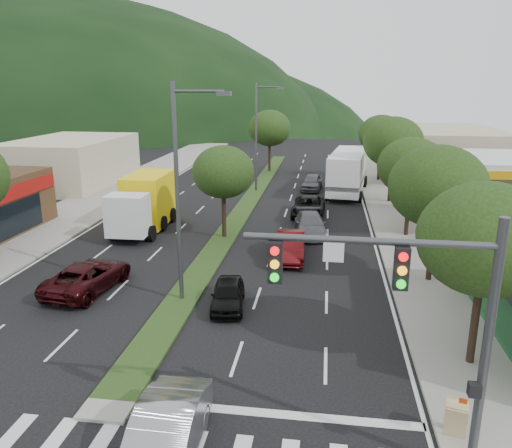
% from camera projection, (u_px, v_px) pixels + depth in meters
% --- Properties ---
extents(ground, '(160.00, 160.00, 0.00)m').
position_uv_depth(ground, '(112.00, 403.00, 16.04)').
color(ground, black).
rests_on(ground, ground).
extents(sidewalk_right, '(5.00, 90.00, 0.15)m').
position_uv_depth(sidewalk_right, '(403.00, 217.00, 38.15)').
color(sidewalk_right, gray).
rests_on(sidewalk_right, ground).
extents(sidewalk_left, '(6.00, 90.00, 0.15)m').
position_uv_depth(sidewalk_left, '(89.00, 206.00, 41.60)').
color(sidewalk_left, gray).
rests_on(sidewalk_left, ground).
extents(median, '(1.60, 56.00, 0.12)m').
position_uv_depth(median, '(248.00, 203.00, 42.70)').
color(median, '#223714').
rests_on(median, ground).
extents(crosswalk, '(19.00, 2.20, 0.01)m').
position_uv_depth(crosswalk, '(83.00, 446.00, 14.14)').
color(crosswalk, silver).
rests_on(crosswalk, ground).
extents(traffic_signal, '(6.12, 0.40, 7.00)m').
position_uv_depth(traffic_signal, '(424.00, 309.00, 12.09)').
color(traffic_signal, '#47494C').
rests_on(traffic_signal, ground).
extents(bldg_left_far, '(9.00, 14.00, 4.60)m').
position_uv_depth(bldg_left_far, '(72.00, 162.00, 50.38)').
color(bldg_left_far, '#B9AF93').
rests_on(bldg_left_far, ground).
extents(bldg_right_far, '(10.00, 16.00, 5.20)m').
position_uv_depth(bldg_right_far, '(446.00, 153.00, 54.61)').
color(bldg_right_far, '#B9AF93').
rests_on(bldg_right_far, ground).
extents(tree_r_a, '(4.60, 4.60, 6.63)m').
position_uv_depth(tree_r_a, '(486.00, 239.00, 16.92)').
color(tree_r_a, black).
rests_on(tree_r_a, sidewalk_right).
extents(tree_r_b, '(4.80, 4.80, 6.94)m').
position_uv_depth(tree_r_b, '(438.00, 186.00, 24.48)').
color(tree_r_b, black).
rests_on(tree_r_b, sidewalk_right).
extents(tree_r_c, '(4.40, 4.40, 6.48)m').
position_uv_depth(tree_r_c, '(412.00, 166.00, 32.18)').
color(tree_r_c, black).
rests_on(tree_r_c, sidewalk_right).
extents(tree_r_d, '(5.00, 5.00, 7.17)m').
position_uv_depth(tree_r_d, '(393.00, 142.00, 41.59)').
color(tree_r_d, black).
rests_on(tree_r_d, sidewalk_right).
extents(tree_r_e, '(4.60, 4.60, 6.71)m').
position_uv_depth(tree_r_e, '(381.00, 134.00, 51.19)').
color(tree_r_e, black).
rests_on(tree_r_e, sidewalk_right).
extents(tree_med_near, '(4.00, 4.00, 6.02)m').
position_uv_depth(tree_med_near, '(223.00, 172.00, 31.99)').
color(tree_med_near, black).
rests_on(tree_med_near, median).
extents(tree_med_far, '(4.80, 4.80, 6.94)m').
position_uv_depth(tree_med_far, '(270.00, 128.00, 56.60)').
color(tree_med_far, black).
rests_on(tree_med_far, median).
extents(streetlight_near, '(2.60, 0.25, 10.00)m').
position_uv_depth(streetlight_near, '(181.00, 185.00, 22.12)').
color(streetlight_near, '#47494C').
rests_on(streetlight_near, ground).
extents(streetlight_mid, '(2.60, 0.25, 10.00)m').
position_uv_depth(streetlight_mid, '(258.00, 132.00, 45.94)').
color(streetlight_mid, '#47494C').
rests_on(streetlight_mid, ground).
extents(sedan_silver, '(1.81, 4.86, 1.59)m').
position_uv_depth(sedan_silver, '(164.00, 437.00, 13.33)').
color(sedan_silver, gray).
rests_on(sedan_silver, ground).
extents(suv_maroon, '(3.12, 5.57, 1.47)m').
position_uv_depth(suv_maroon, '(88.00, 276.00, 24.64)').
color(suv_maroon, black).
rests_on(suv_maroon, ground).
extents(car_queue_a, '(1.90, 3.77, 1.23)m').
position_uv_depth(car_queue_a, '(228.00, 294.00, 22.79)').
color(car_queue_a, black).
rests_on(car_queue_a, ground).
extents(car_queue_b, '(2.53, 5.06, 1.41)m').
position_uv_depth(car_queue_b, '(310.00, 224.00, 33.77)').
color(car_queue_b, '#525157').
rests_on(car_queue_b, ground).
extents(car_queue_c, '(1.84, 4.73, 1.54)m').
position_uv_depth(car_queue_c, '(290.00, 246.00, 29.12)').
color(car_queue_c, '#560E10').
rests_on(car_queue_c, ground).
extents(car_queue_d, '(2.59, 5.32, 1.46)m').
position_uv_depth(car_queue_d, '(309.00, 207.00, 38.57)').
color(car_queue_d, black).
rests_on(car_queue_d, ground).
extents(car_queue_e, '(2.14, 4.55, 1.51)m').
position_uv_depth(car_queue_e, '(312.00, 182.00, 47.96)').
color(car_queue_e, '#55545A').
rests_on(car_queue_e, ground).
extents(box_truck, '(3.12, 7.64, 3.74)m').
position_uv_depth(box_truck, '(145.00, 204.00, 34.89)').
color(box_truck, white).
rests_on(box_truck, ground).
extents(motorhome, '(4.24, 10.32, 3.85)m').
position_uv_depth(motorhome, '(348.00, 171.00, 46.18)').
color(motorhome, white).
rests_on(motorhome, ground).
extents(a_frame_sign, '(0.76, 0.82, 1.36)m').
position_uv_depth(a_frame_sign, '(456.00, 416.00, 14.25)').
color(a_frame_sign, tan).
rests_on(a_frame_sign, sidewalk_right).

